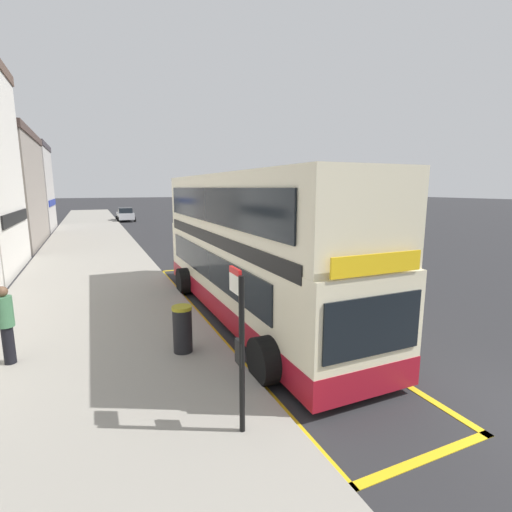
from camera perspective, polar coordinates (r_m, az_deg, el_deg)
The scene contains 10 objects.
ground_plane at distance 35.74m, azimuth -12.66°, elevation 3.72°, with size 260.00×260.00×0.00m, color #28282B.
pavement_near at distance 35.07m, azimuth -23.96°, elevation 3.07°, with size 6.00×76.00×0.14m, color gray.
double_decker_bus at distance 11.60m, azimuth -1.17°, elevation 0.80°, with size 3.15×11.45×4.40m.
bus_bay_markings at distance 12.24m, azimuth -1.87°, elevation -8.64°, with size 2.90×14.66×0.01m.
bus_stop_sign at distance 5.94m, azimuth -2.48°, elevation -12.38°, with size 0.09×0.51×2.64m.
terrace_corner at distance 41.43m, azimuth -33.97°, elevation 8.70°, with size 7.41×7.82×8.95m.
parked_car_silver_far at distance 48.04m, azimuth -19.36°, elevation 6.00°, with size 2.09×4.20×1.62m.
parked_car_grey_behind at distance 24.43m, azimuth -0.72°, elevation 2.87°, with size 2.09×4.20×1.62m.
pedestrian_waiting_near_sign at distance 9.93m, azimuth -33.94°, elevation -8.36°, with size 0.34×0.34×1.77m.
litter_bin at distance 9.16m, azimuth -11.18°, elevation -10.88°, with size 0.47×0.47×1.13m.
Camera 1 is at (-6.87, -2.85, 4.00)m, focal length 26.15 mm.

